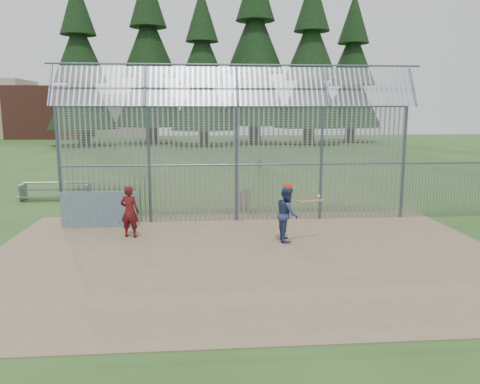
{
  "coord_description": "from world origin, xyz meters",
  "views": [
    {
      "loc": [
        -1.2,
        -12.6,
        3.88
      ],
      "look_at": [
        0.0,
        2.0,
        1.3
      ],
      "focal_mm": 35.0,
      "sensor_mm": 36.0,
      "label": 1
    }
  ],
  "objects": [
    {
      "name": "onlooker",
      "position": [
        -3.42,
        1.56,
        0.82
      ],
      "size": [
        0.67,
        0.53,
        1.6
      ],
      "primitive_type": "imported",
      "rotation": [
        0.0,
        0.0,
        2.86
      ],
      "color": "maroon",
      "rests_on": "dirt_infield"
    },
    {
      "name": "dugout_wall",
      "position": [
        -4.6,
        2.9,
        0.62
      ],
      "size": [
        2.5,
        0.12,
        1.2
      ],
      "primitive_type": "cube",
      "color": "#38566B",
      "rests_on": "dirt_infield"
    },
    {
      "name": "batting_gear",
      "position": [
        1.46,
        0.76,
        1.54
      ],
      "size": [
        1.24,
        0.46,
        0.56
      ],
      "color": "#B12217",
      "rests_on": "ground"
    },
    {
      "name": "backstop_fence",
      "position": [
        1.81,
        3.43,
        2.36
      ],
      "size": [
        20.09,
        0.81,
        5.3
      ],
      "color": "#47566B",
      "rests_on": "ground"
    },
    {
      "name": "ground",
      "position": [
        0.0,
        0.0,
        0.0
      ],
      "size": [
        120.0,
        120.0,
        0.0
      ],
      "primitive_type": "plane",
      "color": "#2D511E",
      "rests_on": "ground"
    },
    {
      "name": "dirt_infield",
      "position": [
        0.0,
        -0.5,
        0.01
      ],
      "size": [
        14.0,
        10.0,
        0.02
      ],
      "primitive_type": "cube",
      "color": "#756047",
      "rests_on": "ground"
    },
    {
      "name": "bleacher",
      "position": [
        -7.58,
        8.1,
        0.41
      ],
      "size": [
        3.0,
        0.95,
        0.72
      ],
      "color": "gray",
      "rests_on": "ground"
    },
    {
      "name": "batter",
      "position": [
        1.31,
        0.79,
        0.83
      ],
      "size": [
        0.65,
        0.82,
        1.62
      ],
      "primitive_type": "imported",
      "rotation": [
        0.0,
        0.0,
        1.52
      ],
      "color": "navy",
      "rests_on": "dirt_infield"
    },
    {
      "name": "bg_kid_seated",
      "position": [
        2.39,
        16.37,
        0.45
      ],
      "size": [
        0.57,
        0.43,
        0.9
      ],
      "primitive_type": "imported",
      "rotation": [
        0.0,
        0.0,
        2.68
      ],
      "color": "slate",
      "rests_on": "ground"
    },
    {
      "name": "conifer_row",
      "position": [
        1.93,
        41.51,
        10.83
      ],
      "size": [
        38.48,
        12.26,
        20.2
      ],
      "color": "#332319",
      "rests_on": "ground"
    },
    {
      "name": "trash_can",
      "position": [
        0.45,
        5.43,
        0.38
      ],
      "size": [
        0.56,
        0.56,
        0.82
      ],
      "color": "gray",
      "rests_on": "ground"
    },
    {
      "name": "distant_buildings",
      "position": [
        -23.18,
        56.49,
        3.6
      ],
      "size": [
        26.5,
        10.5,
        8.0
      ],
      "color": "brown",
      "rests_on": "ground"
    }
  ]
}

